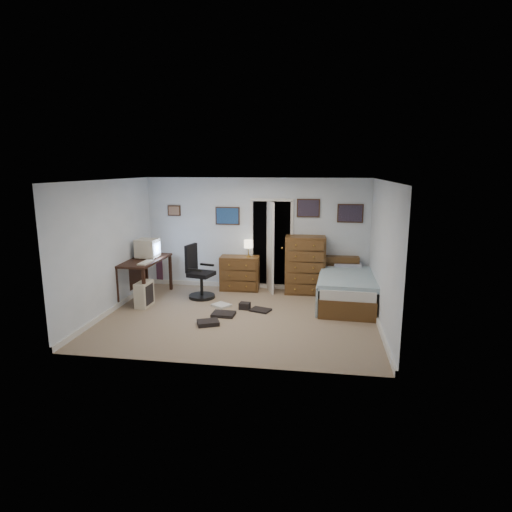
{
  "coord_description": "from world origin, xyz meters",
  "views": [
    {
      "loc": [
        1.44,
        -7.4,
        2.72
      ],
      "look_at": [
        0.26,
        0.3,
        1.1
      ],
      "focal_mm": 30.0,
      "sensor_mm": 36.0,
      "label": 1
    }
  ],
  "objects_px": {
    "office_chair": "(199,277)",
    "tall_dresser": "(305,265)",
    "computer_desk": "(140,268)",
    "bed": "(346,288)",
    "low_dresser": "(240,273)"
  },
  "relations": [
    {
      "from": "computer_desk",
      "to": "low_dresser",
      "type": "height_order",
      "value": "computer_desk"
    },
    {
      "from": "office_chair",
      "to": "computer_desk",
      "type": "bearing_deg",
      "value": -158.12
    },
    {
      "from": "office_chair",
      "to": "bed",
      "type": "relative_size",
      "value": 0.54
    },
    {
      "from": "low_dresser",
      "to": "office_chair",
      "type": "bearing_deg",
      "value": -138.42
    },
    {
      "from": "tall_dresser",
      "to": "bed",
      "type": "relative_size",
      "value": 0.59
    },
    {
      "from": "low_dresser",
      "to": "bed",
      "type": "relative_size",
      "value": 0.41
    },
    {
      "from": "office_chair",
      "to": "low_dresser",
      "type": "distance_m",
      "value": 1.04
    },
    {
      "from": "tall_dresser",
      "to": "computer_desk",
      "type": "bearing_deg",
      "value": -168.48
    },
    {
      "from": "computer_desk",
      "to": "tall_dresser",
      "type": "bearing_deg",
      "value": 16.29
    },
    {
      "from": "tall_dresser",
      "to": "low_dresser",
      "type": "bearing_deg",
      "value": 176.2
    },
    {
      "from": "computer_desk",
      "to": "low_dresser",
      "type": "xyz_separation_m",
      "value": [
        1.96,
        0.9,
        -0.26
      ]
    },
    {
      "from": "computer_desk",
      "to": "office_chair",
      "type": "height_order",
      "value": "office_chair"
    },
    {
      "from": "office_chair",
      "to": "tall_dresser",
      "type": "xyz_separation_m",
      "value": [
        2.2,
        0.7,
        0.19
      ]
    },
    {
      "from": "office_chair",
      "to": "tall_dresser",
      "type": "bearing_deg",
      "value": 31.27
    },
    {
      "from": "computer_desk",
      "to": "bed",
      "type": "height_order",
      "value": "computer_desk"
    }
  ]
}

